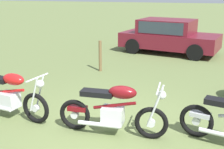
{
  "coord_description": "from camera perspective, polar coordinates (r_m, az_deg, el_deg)",
  "views": [
    {
      "loc": [
        1.68,
        -4.69,
        2.61
      ],
      "look_at": [
        -0.56,
        1.92,
        0.56
      ],
      "focal_mm": 46.12,
      "sensor_mm": 36.0,
      "label": 1
    }
  ],
  "objects": [
    {
      "name": "car_burgundy",
      "position": [
        12.62,
        11.11,
        7.81
      ],
      "size": [
        4.29,
        2.54,
        1.43
      ],
      "rotation": [
        0.0,
        0.0,
        -0.18
      ],
      "color": "maroon",
      "rests_on": "ground"
    },
    {
      "name": "motorcycle_maroon",
      "position": [
        5.34,
        0.22,
        -7.05
      ],
      "size": [
        2.09,
        0.64,
        1.02
      ],
      "rotation": [
        0.0,
        0.0,
        0.08
      ],
      "color": "black",
      "rests_on": "ground"
    },
    {
      "name": "fence_post_wooden",
      "position": [
        9.55,
        -2.35,
        3.68
      ],
      "size": [
        0.1,
        0.1,
        1.03
      ],
      "primitive_type": "cylinder",
      "color": "brown",
      "rests_on": "ground"
    },
    {
      "name": "ground_plane",
      "position": [
        5.62,
        -0.91,
        -11.31
      ],
      "size": [
        120.0,
        120.0,
        0.0
      ],
      "primitive_type": "plane",
      "color": "olive"
    },
    {
      "name": "motorcycle_red",
      "position": [
        6.44,
        -19.79,
        -3.86
      ],
      "size": [
        2.09,
        0.64,
        1.02
      ],
      "rotation": [
        0.0,
        0.0,
        -0.12
      ],
      "color": "black",
      "rests_on": "ground"
    }
  ]
}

